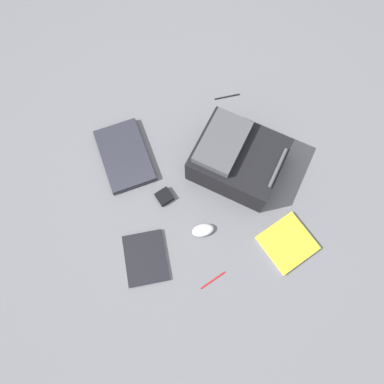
% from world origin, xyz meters
% --- Properties ---
extents(ground_plane, '(3.33, 3.33, 0.00)m').
position_xyz_m(ground_plane, '(0.00, 0.00, 0.00)').
color(ground_plane, slate).
extents(backpack, '(0.52, 0.52, 0.22)m').
position_xyz_m(backpack, '(-0.03, 0.24, 0.10)').
color(backpack, black).
rests_on(backpack, ground_plane).
extents(laptop, '(0.37, 0.25, 0.03)m').
position_xyz_m(laptop, '(-0.24, -0.27, 0.02)').
color(laptop, '#24242C').
rests_on(laptop, ground_plane).
extents(book_comic, '(0.26, 0.21, 0.02)m').
position_xyz_m(book_comic, '(0.28, -0.30, 0.01)').
color(book_comic, silver).
rests_on(book_comic, ground_plane).
extents(book_red, '(0.27, 0.27, 0.02)m').
position_xyz_m(book_red, '(0.41, 0.35, 0.01)').
color(book_red, silver).
rests_on(book_red, ground_plane).
extents(computer_mouse, '(0.06, 0.11, 0.04)m').
position_xyz_m(computer_mouse, '(0.24, -0.01, 0.02)').
color(computer_mouse, silver).
rests_on(computer_mouse, ground_plane).
extents(pen_black, '(0.02, 0.14, 0.01)m').
position_xyz_m(pen_black, '(-0.42, 0.33, 0.00)').
color(pen_black, black).
rests_on(pen_black, ground_plane).
extents(pen_blue, '(0.05, 0.13, 0.01)m').
position_xyz_m(pen_blue, '(0.47, -0.03, 0.00)').
color(pen_blue, red).
rests_on(pen_blue, ground_plane).
extents(earbud_pouch, '(0.09, 0.09, 0.03)m').
position_xyz_m(earbud_pouch, '(0.03, -0.14, 0.01)').
color(earbud_pouch, black).
rests_on(earbud_pouch, ground_plane).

